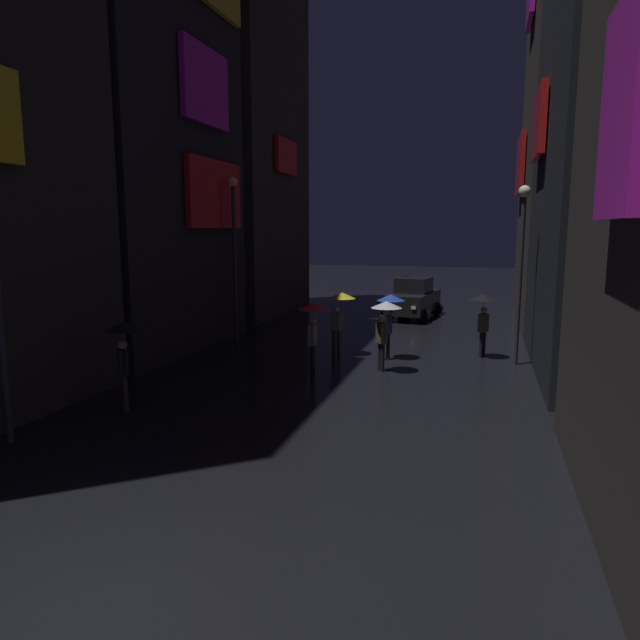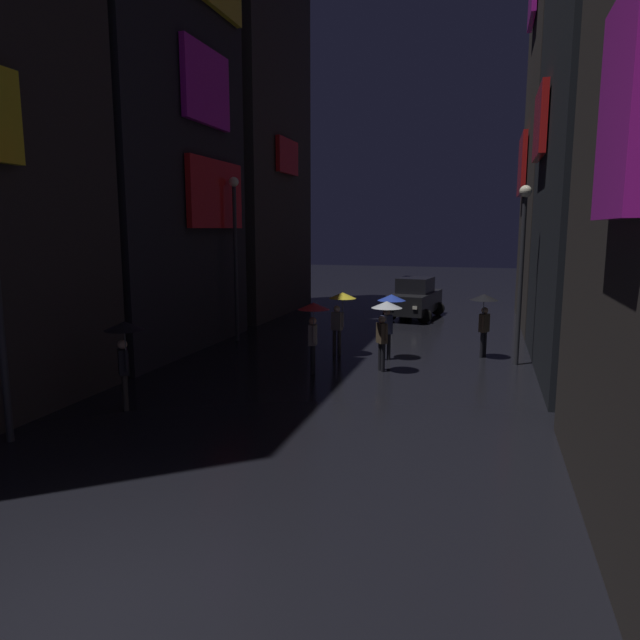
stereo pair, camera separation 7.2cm
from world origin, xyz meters
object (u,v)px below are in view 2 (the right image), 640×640
streetlamp_right_far (522,254)px  pedestrian_midstreet_centre_black (124,341)px  pedestrian_foreground_right_clear (385,316)px  pedestrian_near_crossing_yellow (341,306)px  pedestrian_midstreet_left_red (313,318)px  pedestrian_foreground_left_black (484,308)px  car_distant (415,298)px  pedestrian_far_right_blue (390,308)px  streetlamp_left_far (235,241)px

streetlamp_right_far → pedestrian_midstreet_centre_black: bearing=-140.5°
pedestrian_foreground_right_clear → pedestrian_near_crossing_yellow: bearing=134.4°
pedestrian_midstreet_left_red → pedestrian_foreground_right_clear: size_ratio=1.00×
pedestrian_near_crossing_yellow → streetlamp_right_far: (5.61, 0.19, 1.76)m
pedestrian_foreground_right_clear → pedestrian_foreground_left_black: bearing=44.6°
pedestrian_midstreet_left_red → car_distant: pedestrian_midstreet_left_red is taller
pedestrian_midstreet_centre_black → pedestrian_foreground_left_black: size_ratio=1.00×
pedestrian_near_crossing_yellow → car_distant: pedestrian_near_crossing_yellow is taller
pedestrian_midstreet_left_red → pedestrian_midstreet_centre_black: size_ratio=1.00×
pedestrian_far_right_blue → pedestrian_midstreet_left_red: bearing=-125.1°
streetlamp_left_far → pedestrian_foreground_left_black: bearing=-3.2°
pedestrian_foreground_right_clear → pedestrian_midstreet_centre_black: size_ratio=1.00×
pedestrian_midstreet_left_red → pedestrian_midstreet_centre_black: same height
pedestrian_far_right_blue → streetlamp_left_far: size_ratio=0.35×
streetlamp_right_far → pedestrian_far_right_blue: bearing=-174.8°
pedestrian_far_right_blue → car_distant: size_ratio=0.49×
car_distant → pedestrian_midstreet_left_red: bearing=-97.5°
pedestrian_near_crossing_yellow → pedestrian_midstreet_left_red: 2.73m
pedestrian_far_right_blue → pedestrian_foreground_left_black: (2.90, 1.05, 0.00)m
pedestrian_far_right_blue → streetlamp_right_far: 4.33m
pedestrian_near_crossing_yellow → streetlamp_right_far: size_ratio=0.39×
pedestrian_far_right_blue → pedestrian_near_crossing_yellow: bearing=174.2°
pedestrian_midstreet_centre_black → car_distant: (4.70, 16.02, -0.74)m
pedestrian_midstreet_left_red → pedestrian_foreground_right_clear: 2.12m
pedestrian_near_crossing_yellow → car_distant: size_ratio=0.49×
pedestrian_near_crossing_yellow → streetlamp_left_far: bearing=162.6°
pedestrian_midstreet_left_red → streetlamp_right_far: 6.67m
pedestrian_near_crossing_yellow → streetlamp_right_far: 5.88m
pedestrian_near_crossing_yellow → pedestrian_midstreet_left_red: same height
pedestrian_midstreet_centre_black → streetlamp_left_far: 8.85m
streetlamp_left_far → car_distant: bearing=52.3°
pedestrian_midstreet_centre_black → car_distant: 16.71m
pedestrian_midstreet_centre_black → pedestrian_midstreet_left_red: bearing=54.4°
pedestrian_foreground_right_clear → pedestrian_midstreet_left_red: bearing=-155.6°
pedestrian_foreground_right_clear → streetlamp_right_far: 4.66m
car_distant → streetlamp_left_far: streetlamp_left_far is taller
pedestrian_far_right_blue → car_distant: (-0.27, 9.03, -0.74)m
pedestrian_far_right_blue → pedestrian_midstreet_centre_black: size_ratio=1.00×
pedestrian_midstreet_centre_black → streetlamp_right_far: 11.68m
pedestrian_foreground_right_clear → pedestrian_midstreet_centre_black: same height
pedestrian_foreground_right_clear → streetlamp_left_far: bearing=152.5°
pedestrian_foreground_right_clear → car_distant: pedestrian_foreground_right_clear is taller
car_distant → pedestrian_midstreet_centre_black: bearing=-106.3°
pedestrian_near_crossing_yellow → pedestrian_foreground_left_black: same height
pedestrian_foreground_left_black → pedestrian_near_crossing_yellow: bearing=-169.2°
pedestrian_near_crossing_yellow → pedestrian_midstreet_centre_black: bearing=-114.7°
pedestrian_near_crossing_yellow → streetlamp_right_far: bearing=1.9°
streetlamp_right_far → pedestrian_foreground_left_black: bearing=146.5°
pedestrian_far_right_blue → pedestrian_midstreet_centre_black: (-4.97, -6.99, 0.00)m
streetlamp_left_far → pedestrian_midstreet_left_red: bearing=-43.8°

